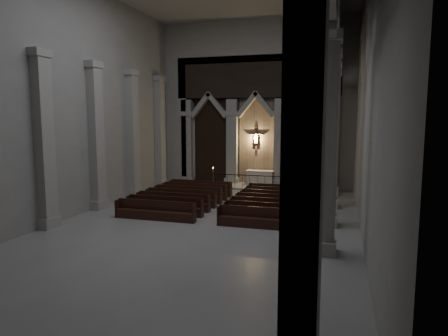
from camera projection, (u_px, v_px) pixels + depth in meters
name	position (u px, v px, depth m)	size (l,w,h in m)	color
room	(204.00, 60.00, 17.93)	(24.00, 24.10, 12.00)	gray
sanctuary_wall	(256.00, 96.00, 29.04)	(14.00, 0.77, 12.00)	#A7A49B
right_arcade	(332.00, 54.00, 17.64)	(1.00, 24.00, 12.00)	#A7A49B
left_pilasters	(116.00, 137.00, 23.60)	(0.60, 13.00, 8.03)	#A7A49B
sanctuary_step	(253.00, 187.00, 28.97)	(8.50, 2.60, 0.15)	#A7A49B
altar	(260.00, 177.00, 29.36)	(2.05, 0.82, 1.04)	beige
altar_rail	(250.00, 180.00, 27.95)	(5.52, 0.09, 1.09)	black
candle_stand_left	(213.00, 183.00, 28.42)	(0.26, 0.26, 1.52)	#B88038
candle_stand_right	(288.00, 187.00, 26.76)	(0.26, 0.26, 1.54)	#B88038
pews	(226.00, 203.00, 22.22)	(9.63, 7.12, 0.94)	black
worshipper	(251.00, 192.00, 24.39)	(0.40, 0.26, 1.09)	black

